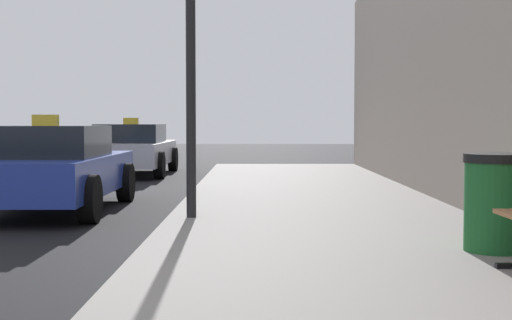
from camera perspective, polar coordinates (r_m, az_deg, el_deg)
The scene contains 4 objects.
sidewalk at distance 4.88m, azimuth 10.97°, elevation -11.91°, with size 4.00×32.00×0.15m, color gray.
trash_bin at distance 7.04m, azimuth 18.25°, elevation -3.11°, with size 0.60×0.60×0.89m.
car_blue at distance 11.27m, azimuth -15.54°, elevation -0.60°, with size 1.98×4.16×1.43m.
car_silver at distance 18.72m, azimuth -9.39°, elevation 0.84°, with size 1.93×4.39×1.43m.
Camera 1 is at (3.10, -4.63, 1.32)m, focal length 51.74 mm.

